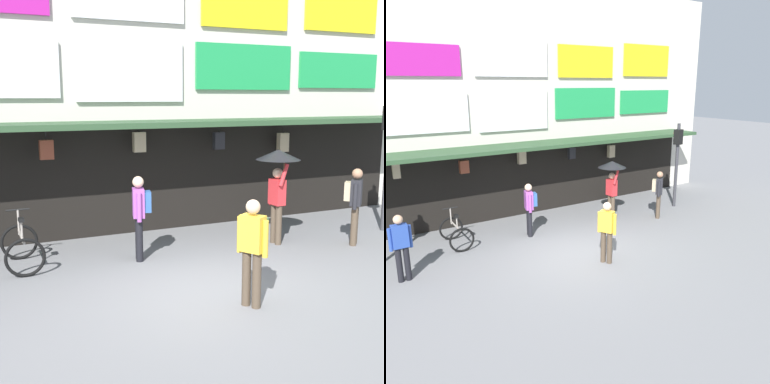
# 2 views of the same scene
# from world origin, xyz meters

# --- Properties ---
(ground_plane) EXTENTS (80.00, 80.00, 0.00)m
(ground_plane) POSITION_xyz_m (0.00, 0.00, 0.00)
(ground_plane) COLOR slate
(shopfront) EXTENTS (18.00, 2.60, 8.00)m
(shopfront) POSITION_xyz_m (0.00, 4.57, 3.96)
(shopfront) COLOR beige
(shopfront) RESTS_ON ground
(bicycle_parked) EXTENTS (0.73, 1.17, 1.05)m
(bicycle_parked) POSITION_xyz_m (-2.71, 2.37, 0.39)
(bicycle_parked) COLOR black
(bicycle_parked) RESTS_ON ground
(pedestrian_in_red) EXTENTS (0.46, 0.48, 1.68)m
(pedestrian_in_red) POSITION_xyz_m (0.32, -0.95, 0.98)
(pedestrian_in_red) COLOR brown
(pedestrian_in_red) RESTS_ON ground
(pedestrian_with_umbrella) EXTENTS (0.96, 0.96, 2.08)m
(pedestrian_with_umbrella) POSITION_xyz_m (2.56, 1.77, 1.64)
(pedestrian_with_umbrella) COLOR brown
(pedestrian_with_umbrella) RESTS_ON ground
(pedestrian_in_blue) EXTENTS (0.47, 0.47, 1.68)m
(pedestrian_in_blue) POSITION_xyz_m (4.06, 1.03, 0.98)
(pedestrian_in_blue) COLOR brown
(pedestrian_in_blue) RESTS_ON ground
(pedestrian_in_yellow) EXTENTS (0.42, 0.52, 1.68)m
(pedestrian_in_yellow) POSITION_xyz_m (-0.53, 1.90, 0.98)
(pedestrian_in_yellow) COLOR black
(pedestrian_in_yellow) RESTS_ON ground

